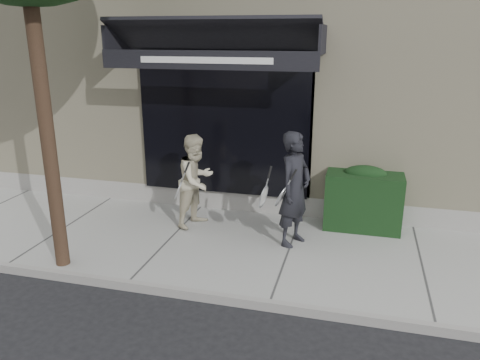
# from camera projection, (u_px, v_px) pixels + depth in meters

# --- Properties ---
(ground) EXTENTS (80.00, 80.00, 0.00)m
(ground) POSITION_uv_depth(u_px,v_px,m) (288.00, 257.00, 7.46)
(ground) COLOR black
(ground) RESTS_ON ground
(sidewalk) EXTENTS (20.00, 3.00, 0.12)m
(sidewalk) POSITION_uv_depth(u_px,v_px,m) (289.00, 254.00, 7.45)
(sidewalk) COLOR #969691
(sidewalk) RESTS_ON ground
(curb) EXTENTS (20.00, 0.10, 0.14)m
(curb) POSITION_uv_depth(u_px,v_px,m) (270.00, 305.00, 6.01)
(curb) COLOR gray
(curb) RESTS_ON ground
(building_facade) EXTENTS (14.30, 8.04, 5.64)m
(building_facade) POSITION_uv_depth(u_px,v_px,m) (324.00, 63.00, 11.23)
(building_facade) COLOR beige
(building_facade) RESTS_ON ground
(hedge) EXTENTS (1.30, 0.70, 1.14)m
(hedge) POSITION_uv_depth(u_px,v_px,m) (363.00, 199.00, 8.16)
(hedge) COLOR black
(hedge) RESTS_ON sidewalk
(pedestrian_front) EXTENTS (0.88, 0.87, 1.86)m
(pedestrian_front) POSITION_uv_depth(u_px,v_px,m) (295.00, 189.00, 7.42)
(pedestrian_front) COLOR black
(pedestrian_front) RESTS_ON sidewalk
(pedestrian_back) EXTENTS (0.87, 0.98, 1.65)m
(pedestrian_back) POSITION_uv_depth(u_px,v_px,m) (196.00, 181.00, 8.20)
(pedestrian_back) COLOR beige
(pedestrian_back) RESTS_ON sidewalk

